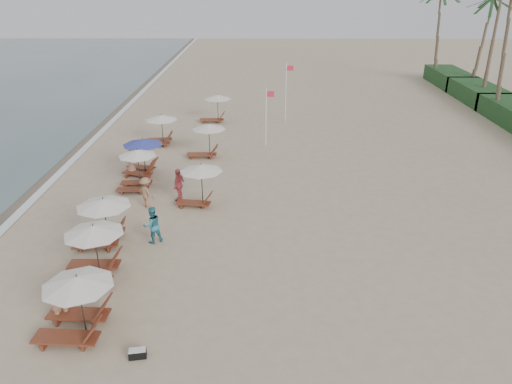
{
  "coord_description": "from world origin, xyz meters",
  "views": [
    {
      "loc": [
        1.11,
        -16.73,
        11.09
      ],
      "look_at": [
        0.93,
        5.02,
        1.3
      ],
      "focal_mm": 33.82,
      "sensor_mm": 36.0,
      "label": 1
    }
  ],
  "objects_px": {
    "lounger_station_2": "(101,221)",
    "lounger_station_4": "(141,155)",
    "inland_station_0": "(198,179)",
    "inland_station_2": "(215,106)",
    "beachgoer_far_b": "(131,162)",
    "flag_pole_near": "(267,114)",
    "beachgoer_mid_b": "(146,192)",
    "beachgoer_mid_a": "(152,225)",
    "inland_station_1": "(206,137)",
    "lounger_station_1": "(90,254)",
    "duffel_bag": "(138,353)",
    "lounger_station_0": "(74,306)",
    "lounger_station_3": "(136,170)",
    "beachgoer_near": "(60,299)",
    "beachgoer_far_a": "(179,185)",
    "lounger_station_5": "(160,129)"
  },
  "relations": [
    {
      "from": "lounger_station_2",
      "to": "lounger_station_4",
      "type": "height_order",
      "value": "lounger_station_4"
    },
    {
      "from": "inland_station_0",
      "to": "beachgoer_near",
      "type": "distance_m",
      "value": 10.11
    },
    {
      "from": "lounger_station_3",
      "to": "lounger_station_1",
      "type": "bearing_deg",
      "value": -88.04
    },
    {
      "from": "lounger_station_1",
      "to": "beachgoer_mid_b",
      "type": "xyz_separation_m",
      "value": [
        0.73,
        6.55,
        -0.31
      ]
    },
    {
      "from": "beachgoer_mid_a",
      "to": "inland_station_1",
      "type": "bearing_deg",
      "value": -128.45
    },
    {
      "from": "lounger_station_4",
      "to": "lounger_station_5",
      "type": "relative_size",
      "value": 1.04
    },
    {
      "from": "beachgoer_near",
      "to": "beachgoer_mid_b",
      "type": "distance_m",
      "value": 9.2
    },
    {
      "from": "lounger_station_0",
      "to": "inland_station_1",
      "type": "distance_m",
      "value": 17.6
    },
    {
      "from": "lounger_station_3",
      "to": "beachgoer_mid_a",
      "type": "relative_size",
      "value": 1.37
    },
    {
      "from": "lounger_station_0",
      "to": "beachgoer_mid_b",
      "type": "relative_size",
      "value": 1.68
    },
    {
      "from": "lounger_station_0",
      "to": "lounger_station_1",
      "type": "distance_m",
      "value": 3.23
    },
    {
      "from": "lounger_station_5",
      "to": "duffel_bag",
      "type": "height_order",
      "value": "lounger_station_5"
    },
    {
      "from": "lounger_station_0",
      "to": "inland_station_0",
      "type": "height_order",
      "value": "lounger_station_0"
    },
    {
      "from": "lounger_station_2",
      "to": "beachgoer_mid_b",
      "type": "relative_size",
      "value": 1.63
    },
    {
      "from": "lounger_station_0",
      "to": "lounger_station_4",
      "type": "height_order",
      "value": "lounger_station_0"
    },
    {
      "from": "lounger_station_2",
      "to": "beachgoer_far_b",
      "type": "bearing_deg",
      "value": 94.88
    },
    {
      "from": "lounger_station_5",
      "to": "flag_pole_near",
      "type": "distance_m",
      "value": 7.66
    },
    {
      "from": "lounger_station_1",
      "to": "inland_station_0",
      "type": "distance_m",
      "value": 7.63
    },
    {
      "from": "beachgoer_mid_b",
      "to": "duffel_bag",
      "type": "bearing_deg",
      "value": 136.87
    },
    {
      "from": "beachgoer_mid_b",
      "to": "beachgoer_far_a",
      "type": "bearing_deg",
      "value": -115.86
    },
    {
      "from": "lounger_station_0",
      "to": "lounger_station_4",
      "type": "distance_m",
      "value": 14.39
    },
    {
      "from": "lounger_station_3",
      "to": "beachgoer_far_b",
      "type": "distance_m",
      "value": 2.52
    },
    {
      "from": "inland_station_2",
      "to": "beachgoer_far_b",
      "type": "distance_m",
      "value": 12.3
    },
    {
      "from": "lounger_station_2",
      "to": "duffel_bag",
      "type": "relative_size",
      "value": 4.55
    },
    {
      "from": "lounger_station_2",
      "to": "beachgoer_mid_a",
      "type": "relative_size",
      "value": 1.55
    },
    {
      "from": "lounger_station_4",
      "to": "duffel_bag",
      "type": "bearing_deg",
      "value": -77.9
    },
    {
      "from": "lounger_station_2",
      "to": "beachgoer_mid_b",
      "type": "distance_m",
      "value": 3.95
    },
    {
      "from": "flag_pole_near",
      "to": "beachgoer_mid_a",
      "type": "bearing_deg",
      "value": -110.79
    },
    {
      "from": "lounger_station_1",
      "to": "flag_pole_near",
      "type": "height_order",
      "value": "flag_pole_near"
    },
    {
      "from": "inland_station_0",
      "to": "beachgoer_near",
      "type": "height_order",
      "value": "inland_station_0"
    },
    {
      "from": "beachgoer_far_a",
      "to": "duffel_bag",
      "type": "distance_m",
      "value": 11.79
    },
    {
      "from": "lounger_station_5",
      "to": "inland_station_2",
      "type": "distance_m",
      "value": 6.83
    },
    {
      "from": "lounger_station_2",
      "to": "beachgoer_far_a",
      "type": "distance_m",
      "value": 5.36
    },
    {
      "from": "inland_station_0",
      "to": "inland_station_2",
      "type": "relative_size",
      "value": 0.95
    },
    {
      "from": "lounger_station_4",
      "to": "inland_station_1",
      "type": "bearing_deg",
      "value": 40.28
    },
    {
      "from": "lounger_station_5",
      "to": "beachgoer_far_a",
      "type": "bearing_deg",
      "value": -73.34
    },
    {
      "from": "lounger_station_2",
      "to": "lounger_station_0",
      "type": "bearing_deg",
      "value": -81.37
    },
    {
      "from": "lounger_station_0",
      "to": "lounger_station_3",
      "type": "height_order",
      "value": "lounger_station_3"
    },
    {
      "from": "beachgoer_mid_b",
      "to": "beachgoer_far_b",
      "type": "distance_m",
      "value": 4.92
    },
    {
      "from": "beachgoer_far_a",
      "to": "flag_pole_near",
      "type": "xyz_separation_m",
      "value": [
        4.77,
        9.41,
        1.36
      ]
    },
    {
      "from": "inland_station_1",
      "to": "beachgoer_mid_a",
      "type": "xyz_separation_m",
      "value": [
        -1.24,
        -11.31,
        -0.5
      ]
    },
    {
      "from": "lounger_station_1",
      "to": "lounger_station_4",
      "type": "bearing_deg",
      "value": 92.84
    },
    {
      "from": "beachgoer_near",
      "to": "beachgoer_mid_a",
      "type": "height_order",
      "value": "beachgoer_near"
    },
    {
      "from": "inland_station_2",
      "to": "lounger_station_0",
      "type": "bearing_deg",
      "value": -95.45
    },
    {
      "from": "lounger_station_3",
      "to": "flag_pole_near",
      "type": "distance_m",
      "value": 10.96
    },
    {
      "from": "beachgoer_near",
      "to": "beachgoer_far_b",
      "type": "distance_m",
      "value": 13.71
    },
    {
      "from": "beachgoer_near",
      "to": "beachgoer_far_b",
      "type": "relative_size",
      "value": 1.18
    },
    {
      "from": "lounger_station_5",
      "to": "beachgoer_mid_b",
      "type": "distance_m",
      "value": 10.3
    },
    {
      "from": "flag_pole_near",
      "to": "beachgoer_mid_b",
      "type": "bearing_deg",
      "value": -121.82
    },
    {
      "from": "lounger_station_3",
      "to": "inland_station_2",
      "type": "bearing_deg",
      "value": 76.92
    }
  ]
}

